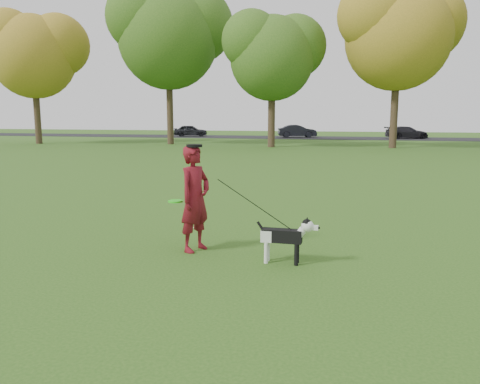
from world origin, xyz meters
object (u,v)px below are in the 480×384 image
(car_right, at_px, (407,133))
(man, at_px, (195,199))
(car_left, at_px, (191,131))
(car_mid, at_px, (297,131))
(dog, at_px, (287,235))

(car_right, bearing_deg, man, 153.09)
(man, distance_m, car_left, 42.03)
(man, bearing_deg, car_mid, 25.85)
(dog, distance_m, car_right, 40.12)
(dog, relative_size, car_left, 0.26)
(man, xyz_separation_m, car_mid, (-3.39, 39.45, -0.19))
(dog, bearing_deg, man, 167.98)
(man, height_order, dog, man)
(dog, bearing_deg, car_left, 111.88)
(dog, xyz_separation_m, car_right, (5.32, 39.77, 0.17))
(car_mid, height_order, car_right, car_mid)
(dog, height_order, car_right, car_right)
(dog, relative_size, car_right, 0.23)
(car_left, bearing_deg, man, -172.68)
(car_left, relative_size, car_right, 0.88)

